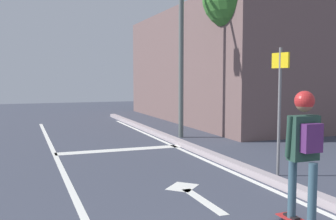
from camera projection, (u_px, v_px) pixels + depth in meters
name	position (u px, v px, depth m)	size (l,w,h in m)	color
lane_line_center	(69.00, 184.00, 7.18)	(0.12, 20.00, 0.01)	silver
lane_line_curbside	(227.00, 170.00, 8.34)	(0.12, 20.00, 0.01)	silver
stop_bar	(120.00, 150.00, 10.61)	(3.43, 0.40, 0.01)	silver
lane_arrow_stem	(203.00, 201.00, 6.23)	(0.16, 1.40, 0.01)	silver
lane_arrow_head	(182.00, 187.00, 7.02)	(0.56, 0.44, 0.01)	silver
curb_strip	(237.00, 165.00, 8.42)	(0.24, 24.00, 0.14)	#A4979C
skater	(304.00, 140.00, 4.96)	(0.47, 0.63, 1.71)	#365565
traffic_signal_mast	(157.00, 12.00, 12.23)	(4.16, 0.34, 5.93)	#596361
street_sign_post	(280.00, 94.00, 7.69)	(0.10, 0.44, 2.54)	slate
building_block	(281.00, 67.00, 19.28)	(11.72, 11.93, 4.96)	#6E5552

